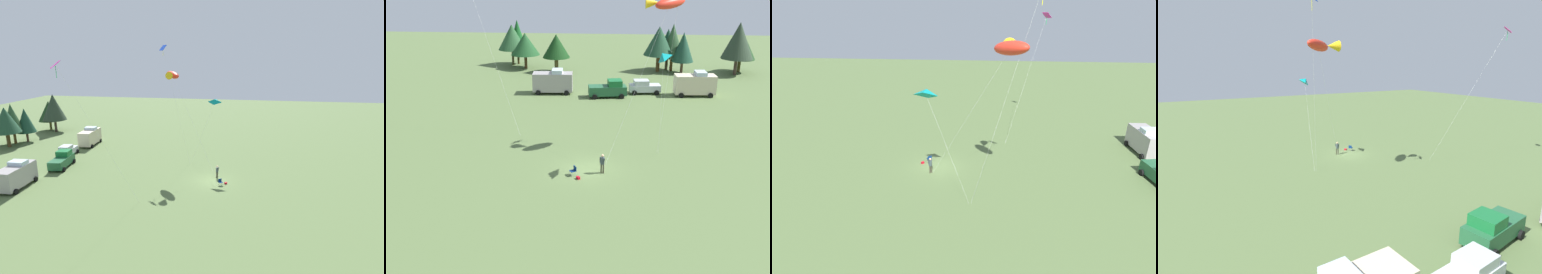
# 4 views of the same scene
# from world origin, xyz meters

# --- Properties ---
(ground_plane) EXTENTS (160.00, 160.00, 0.00)m
(ground_plane) POSITION_xyz_m (0.00, 0.00, 0.00)
(ground_plane) COLOR #53683B
(person_kite_flyer) EXTENTS (0.52, 0.49, 1.74)m
(person_kite_flyer) POSITION_xyz_m (1.28, -0.58, 1.02)
(person_kite_flyer) COLOR #403D2D
(person_kite_flyer) RESTS_ON ground
(folding_chair) EXTENTS (0.66, 0.66, 0.82)m
(folding_chair) POSITION_xyz_m (-1.14, -1.20, 0.49)
(folding_chair) COLOR navy
(folding_chair) RESTS_ON ground
(backpack_on_grass) EXTENTS (0.37, 0.39, 0.22)m
(backpack_on_grass) POSITION_xyz_m (-0.70, -1.89, 0.11)
(backpack_on_grass) COLOR red
(backpack_on_grass) RESTS_ON ground
(van_motorhome_grey) EXTENTS (5.50, 2.82, 3.34)m
(van_motorhome_grey) POSITION_xyz_m (-6.11, 24.31, 1.64)
(van_motorhome_grey) COLOR #9B9492
(van_motorhome_grey) RESTS_ON ground
(kite_large_fish) EXTENTS (7.48, 8.82, 14.24)m
(kite_large_fish) POSITION_xyz_m (6.59, 6.85, 13.55)
(kite_large_fish) COLOR red
(kite_large_fish) RESTS_ON ground
(kite_delta_teal) EXTENTS (1.36, 4.37, 10.43)m
(kite_delta_teal) POSITION_xyz_m (5.82, 0.45, 9.94)
(kite_delta_teal) COLOR #0B8F8F
(kite_delta_teal) RESTS_ON ground
(kite_diamond_rainbow) EXTENTS (6.57, 5.34, 15.87)m
(kite_diamond_rainbow) POSITION_xyz_m (-13.16, 12.15, 14.97)
(kite_diamond_rainbow) COLOR #D42EA2
(kite_diamond_rainbow) RESTS_ON ground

